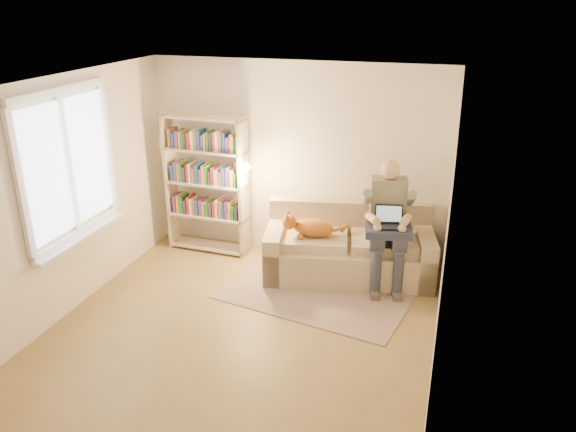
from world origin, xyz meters
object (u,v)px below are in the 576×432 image
(person, at_px, (388,217))
(laptop, at_px, (392,221))
(sofa, at_px, (349,251))
(bookshelf, at_px, (206,178))
(cat, at_px, (309,227))

(person, xyz_separation_m, laptop, (0.06, -0.13, 0.01))
(sofa, height_order, bookshelf, bookshelf)
(person, bearing_deg, sofa, 160.75)
(person, xyz_separation_m, cat, (-0.94, -0.16, -0.18))
(laptop, xyz_separation_m, bookshelf, (-2.54, 0.36, 0.18))
(sofa, distance_m, laptop, 0.79)
(sofa, height_order, person, person)
(sofa, xyz_separation_m, bookshelf, (-2.00, 0.16, 0.73))
(laptop, height_order, bookshelf, bookshelf)
(laptop, bearing_deg, person, 103.14)
(cat, xyz_separation_m, laptop, (1.01, 0.03, 0.19))
(person, distance_m, bookshelf, 2.49)
(cat, relative_size, laptop, 2.01)
(bookshelf, bearing_deg, person, -2.82)
(cat, bearing_deg, person, -1.42)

